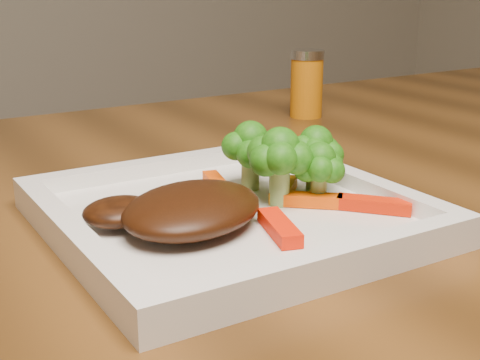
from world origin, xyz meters
TOP-DOWN VIEW (x-y plane):
  - plate at (-0.39, -0.12)m, footprint 0.27×0.27m
  - steak at (-0.43, -0.14)m, footprint 0.15×0.14m
  - broccoli_0 at (-0.34, -0.08)m, footprint 0.06×0.06m
  - broccoli_1 at (-0.30, -0.12)m, footprint 0.06×0.06m
  - broccoli_2 at (-0.31, -0.14)m, footprint 0.06×0.06m
  - broccoli_3 at (-0.34, -0.13)m, footprint 0.08×0.08m
  - carrot_1 at (-0.29, -0.18)m, footprint 0.05×0.05m
  - carrot_2 at (-0.38, -0.18)m, footprint 0.03×0.06m
  - carrot_4 at (-0.37, -0.07)m, footprint 0.02×0.05m
  - carrot_5 at (-0.32, -0.15)m, footprint 0.05×0.04m
  - carrot_6 at (-0.33, -0.11)m, footprint 0.05×0.05m
  - spice_shaker at (-0.09, 0.18)m, footprint 0.05×0.05m

SIDE VIEW (x-z plane):
  - plate at x=-0.39m, z-range 0.75..0.76m
  - carrot_1 at x=-0.29m, z-range 0.76..0.77m
  - carrot_2 at x=-0.38m, z-range 0.76..0.77m
  - carrot_4 at x=-0.37m, z-range 0.76..0.77m
  - carrot_5 at x=-0.32m, z-range 0.76..0.77m
  - carrot_6 at x=-0.33m, z-range 0.76..0.77m
  - steak at x=-0.43m, z-range 0.76..0.79m
  - broccoli_2 at x=-0.31m, z-range 0.76..0.82m
  - broccoli_3 at x=-0.34m, z-range 0.76..0.82m
  - broccoli_1 at x=-0.30m, z-range 0.76..0.83m
  - spice_shaker at x=-0.09m, z-range 0.75..0.84m
  - broccoli_0 at x=-0.34m, z-range 0.76..0.83m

